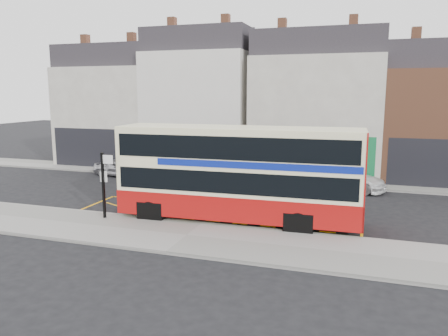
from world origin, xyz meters
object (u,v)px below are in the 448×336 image
(bus_stop_post, at_px, (104,179))
(car_grey, at_px, (212,174))
(double_decker_bus, at_px, (239,173))
(street_tree_right, at_px, (402,133))
(car_white, at_px, (344,178))
(street_tree_left, at_px, (86,121))
(car_silver, at_px, (117,168))

(bus_stop_post, xyz_separation_m, car_grey, (2.02, 9.43, -1.36))
(double_decker_bus, xyz_separation_m, street_tree_right, (7.79, 11.62, 1.06))
(car_white, xyz_separation_m, street_tree_left, (-20.71, 2.74, 2.96))
(car_grey, relative_size, street_tree_left, 0.75)
(car_grey, height_order, street_tree_right, street_tree_right)
(double_decker_bus, distance_m, car_grey, 8.86)
(street_tree_right, bearing_deg, car_grey, -161.65)
(bus_stop_post, xyz_separation_m, car_white, (10.45, 10.55, -1.28))
(bus_stop_post, xyz_separation_m, street_tree_right, (13.87, 13.36, 1.39))
(double_decker_bus, relative_size, car_grey, 2.79)
(car_silver, relative_size, street_tree_right, 0.72)
(double_decker_bus, relative_size, car_white, 2.19)
(bus_stop_post, height_order, car_silver, bus_stop_post)
(car_silver, bearing_deg, car_grey, -84.17)
(car_grey, distance_m, street_tree_left, 13.22)
(bus_stop_post, bearing_deg, car_grey, 76.24)
(double_decker_bus, height_order, bus_stop_post, double_decker_bus)
(street_tree_left, bearing_deg, car_white, -7.53)
(double_decker_bus, height_order, car_white, double_decker_bus)
(bus_stop_post, xyz_separation_m, street_tree_left, (-10.26, 13.28, 1.68))
(bus_stop_post, height_order, car_grey, bus_stop_post)
(car_silver, bearing_deg, car_white, -77.91)
(double_decker_bus, xyz_separation_m, car_grey, (-4.07, 7.69, -1.69))
(street_tree_right, bearing_deg, car_white, -140.57)
(double_decker_bus, bearing_deg, car_grey, 115.94)
(car_white, height_order, street_tree_right, street_tree_right)
(car_silver, bearing_deg, street_tree_right, -70.03)
(car_grey, bearing_deg, street_tree_left, 79.35)
(bus_stop_post, relative_size, street_tree_right, 0.63)
(double_decker_bus, bearing_deg, car_white, 61.73)
(bus_stop_post, distance_m, street_tree_left, 16.87)
(car_silver, height_order, street_tree_left, street_tree_left)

